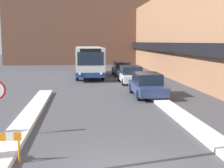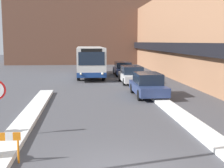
% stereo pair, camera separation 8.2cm
% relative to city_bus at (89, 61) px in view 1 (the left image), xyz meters
% --- Properties ---
extents(building_row_right, '(5.50, 60.00, 8.64)m').
position_rel_city_bus_xyz_m(building_row_right, '(10.27, 0.03, 2.64)').
color(building_row_right, '#996B4C').
rests_on(building_row_right, ground_plane).
extents(building_backdrop_far, '(26.00, 8.00, 12.15)m').
position_rel_city_bus_xyz_m(building_backdrop_far, '(0.30, 20.61, 4.41)').
color(building_backdrop_far, brown).
rests_on(building_backdrop_far, ground_plane).
extents(snow_bank_left, '(0.90, 15.71, 0.20)m').
position_rel_city_bus_xyz_m(snow_bank_left, '(-3.30, -17.86, -1.57)').
color(snow_bank_left, silver).
rests_on(snow_bank_left, ground_plane).
extents(snow_bank_right, '(0.90, 15.89, 0.17)m').
position_rel_city_bus_xyz_m(snow_bank_right, '(3.90, -16.93, -1.58)').
color(snow_bank_right, silver).
rests_on(snow_bank_right, ground_plane).
extents(city_bus, '(2.62, 10.21, 3.03)m').
position_rel_city_bus_xyz_m(city_bus, '(0.00, 0.00, 0.00)').
color(city_bus, silver).
rests_on(city_bus, ground_plane).
extents(parked_car_front, '(1.85, 4.55, 1.54)m').
position_rel_city_bus_xyz_m(parked_car_front, '(3.50, -12.01, -0.89)').
color(parked_car_front, navy).
rests_on(parked_car_front, ground_plane).
extents(parked_car_middle, '(1.91, 4.83, 1.47)m').
position_rel_city_bus_xyz_m(parked_car_middle, '(3.50, -5.19, -0.93)').
color(parked_car_middle, silver).
rests_on(parked_car_middle, ground_plane).
extents(parked_car_back, '(1.81, 4.30, 1.44)m').
position_rel_city_bus_xyz_m(parked_car_back, '(3.50, 0.96, -0.94)').
color(parked_car_back, navy).
rests_on(parked_car_back, ground_plane).
extents(construction_barricade, '(1.10, 0.06, 0.94)m').
position_rel_city_bus_xyz_m(construction_barricade, '(-3.15, -22.92, -1.00)').
color(construction_barricade, orange).
rests_on(construction_barricade, ground_plane).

